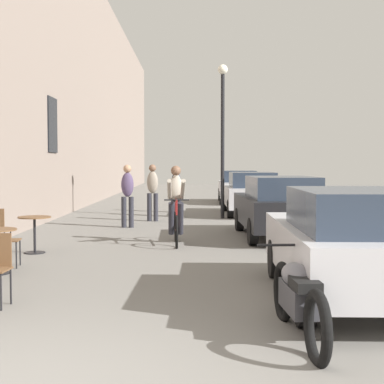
{
  "coord_description": "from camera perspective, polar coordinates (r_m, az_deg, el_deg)",
  "views": [
    {
      "loc": [
        1.13,
        -4.24,
        1.76
      ],
      "look_at": [
        1.15,
        13.04,
        0.9
      ],
      "focal_mm": 53.81,
      "sensor_mm": 36.0,
      "label": 1
    }
  ],
  "objects": [
    {
      "name": "building_facade_left",
      "position": [
        19.1,
        -14.29,
        12.7
      ],
      "size": [
        0.54,
        68.0,
        10.12
      ],
      "color": "gray",
      "rests_on": "ground_plane"
    },
    {
      "name": "cafe_chair_mid_toward_wall",
      "position": [
        10.25,
        -18.22,
        -4.25
      ],
      "size": [
        0.42,
        0.42,
        0.89
      ],
      "color": "black",
      "rests_on": "ground_plane"
    },
    {
      "name": "cafe_table_far",
      "position": [
        11.69,
        -15.39,
        -3.33
      ],
      "size": [
        0.64,
        0.64,
        0.72
      ],
      "color": "black",
      "rests_on": "ground_plane"
    },
    {
      "name": "cyclist_on_bicycle",
      "position": [
        12.57,
        -1.64,
        -1.48
      ],
      "size": [
        0.52,
        1.76,
        1.74
      ],
      "color": "black",
      "rests_on": "ground_plane"
    },
    {
      "name": "pedestrian_near",
      "position": [
        15.84,
        -6.46,
        -0.02
      ],
      "size": [
        0.34,
        0.24,
        1.73
      ],
      "color": "#26262D",
      "rests_on": "ground_plane"
    },
    {
      "name": "pedestrian_mid",
      "position": [
        17.54,
        -3.98,
        0.28
      ],
      "size": [
        0.37,
        0.28,
        1.73
      ],
      "color": "#26262D",
      "rests_on": "ground_plane"
    },
    {
      "name": "pedestrian_far",
      "position": [
        18.95,
        -1.63,
        0.26
      ],
      "size": [
        0.37,
        0.28,
        1.61
      ],
      "color": "#26262D",
      "rests_on": "ground_plane"
    },
    {
      "name": "pedestrian_furthest",
      "position": [
        20.71,
        -1.62,
        0.54
      ],
      "size": [
        0.36,
        0.28,
        1.65
      ],
      "color": "#26262D",
      "rests_on": "ground_plane"
    },
    {
      "name": "street_lamp",
      "position": [
        18.47,
        3.01,
        7.03
      ],
      "size": [
        0.32,
        0.32,
        4.9
      ],
      "color": "black",
      "rests_on": "ground_plane"
    },
    {
      "name": "parked_car_nearest",
      "position": [
        7.64,
        15.28,
        -4.85
      ],
      "size": [
        1.8,
        4.1,
        1.44
      ],
      "color": "#B7B7BC",
      "rests_on": "ground_plane"
    },
    {
      "name": "parked_car_second",
      "position": [
        13.72,
        8.56,
        -1.38
      ],
      "size": [
        1.82,
        4.14,
        1.46
      ],
      "color": "black",
      "rests_on": "ground_plane"
    },
    {
      "name": "parked_car_third",
      "position": [
        19.8,
        5.81,
        -0.06
      ],
      "size": [
        1.78,
        4.13,
        1.46
      ],
      "color": "#B7B7BC",
      "rests_on": "ground_plane"
    },
    {
      "name": "parked_car_fourth",
      "position": [
        25.75,
        4.56,
        0.59
      ],
      "size": [
        1.81,
        4.11,
        1.45
      ],
      "color": "#B7B7BC",
      "rests_on": "ground_plane"
    },
    {
      "name": "parked_motorcycle",
      "position": [
        5.97,
        10.45,
        -10.3
      ],
      "size": [
        0.62,
        2.15,
        0.92
      ],
      "color": "black",
      "rests_on": "ground_plane"
    }
  ]
}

